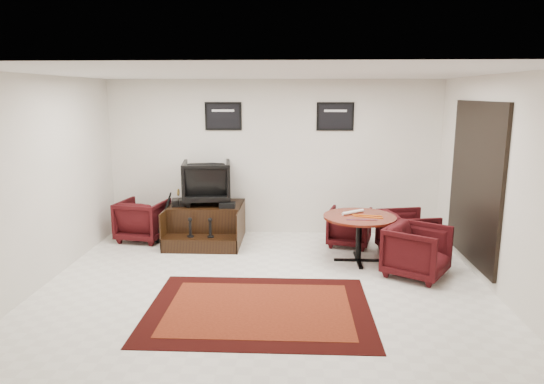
{
  "coord_description": "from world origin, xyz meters",
  "views": [
    {
      "loc": [
        0.37,
        -6.25,
        2.56
      ],
      "look_at": [
        0.05,
        0.9,
        1.09
      ],
      "focal_mm": 32.0,
      "sensor_mm": 36.0,
      "label": 1
    }
  ],
  "objects_px": {
    "table_chair_window": "(408,231)",
    "table_chair_back": "(349,225)",
    "shine_chair": "(207,180)",
    "armchair_side": "(143,218)",
    "shine_podium": "(207,224)",
    "table_chair_corner": "(417,249)",
    "meeting_table": "(359,222)"
  },
  "relations": [
    {
      "from": "meeting_table",
      "to": "table_chair_back",
      "type": "height_order",
      "value": "meeting_table"
    },
    {
      "from": "armchair_side",
      "to": "table_chair_window",
      "type": "distance_m",
      "value": 4.53
    },
    {
      "from": "shine_podium",
      "to": "table_chair_window",
      "type": "distance_m",
      "value": 3.41
    },
    {
      "from": "shine_chair",
      "to": "armchair_side",
      "type": "relative_size",
      "value": 1.06
    },
    {
      "from": "meeting_table",
      "to": "table_chair_window",
      "type": "relative_size",
      "value": 1.4
    },
    {
      "from": "shine_chair",
      "to": "table_chair_corner",
      "type": "height_order",
      "value": "shine_chair"
    },
    {
      "from": "shine_podium",
      "to": "table_chair_back",
      "type": "distance_m",
      "value": 2.49
    },
    {
      "from": "table_chair_back",
      "to": "table_chair_corner",
      "type": "bearing_deg",
      "value": 134.32
    },
    {
      "from": "meeting_table",
      "to": "table_chair_back",
      "type": "bearing_deg",
      "value": 93.58
    },
    {
      "from": "table_chair_window",
      "to": "table_chair_back",
      "type": "bearing_deg",
      "value": 49.4
    },
    {
      "from": "table_chair_window",
      "to": "shine_podium",
      "type": "bearing_deg",
      "value": 67.57
    },
    {
      "from": "shine_podium",
      "to": "armchair_side",
      "type": "height_order",
      "value": "armchair_side"
    },
    {
      "from": "shine_chair",
      "to": "table_chair_corner",
      "type": "xyz_separation_m",
      "value": [
        3.28,
        -1.68,
        -0.66
      ]
    },
    {
      "from": "shine_podium",
      "to": "armchair_side",
      "type": "bearing_deg",
      "value": 179.75
    },
    {
      "from": "table_chair_corner",
      "to": "shine_chair",
      "type": "bearing_deg",
      "value": 95.82
    },
    {
      "from": "table_chair_window",
      "to": "table_chair_corner",
      "type": "bearing_deg",
      "value": 163.44
    },
    {
      "from": "table_chair_back",
      "to": "shine_chair",
      "type": "bearing_deg",
      "value": 8.19
    },
    {
      "from": "table_chair_back",
      "to": "table_chair_corner",
      "type": "distance_m",
      "value": 1.61
    },
    {
      "from": "shine_chair",
      "to": "table_chair_corner",
      "type": "bearing_deg",
      "value": 144.5
    },
    {
      "from": "armchair_side",
      "to": "table_chair_window",
      "type": "bearing_deg",
      "value": -177.76
    },
    {
      "from": "shine_podium",
      "to": "table_chair_window",
      "type": "xyz_separation_m",
      "value": [
        3.35,
        -0.62,
        0.1
      ]
    },
    {
      "from": "shine_chair",
      "to": "armchair_side",
      "type": "distance_m",
      "value": 1.32
    },
    {
      "from": "shine_chair",
      "to": "table_chair_back",
      "type": "distance_m",
      "value": 2.6
    },
    {
      "from": "shine_podium",
      "to": "table_chair_back",
      "type": "relative_size",
      "value": 1.85
    },
    {
      "from": "shine_chair",
      "to": "table_chair_window",
      "type": "distance_m",
      "value": 3.5
    },
    {
      "from": "table_chair_window",
      "to": "table_chair_corner",
      "type": "xyz_separation_m",
      "value": [
        -0.08,
        -0.92,
        0.01
      ]
    },
    {
      "from": "armchair_side",
      "to": "table_chair_corner",
      "type": "distance_m",
      "value": 4.67
    },
    {
      "from": "shine_chair",
      "to": "armchair_side",
      "type": "height_order",
      "value": "shine_chair"
    },
    {
      "from": "shine_podium",
      "to": "table_chair_window",
      "type": "height_order",
      "value": "table_chair_window"
    },
    {
      "from": "armchair_side",
      "to": "table_chair_corner",
      "type": "relative_size",
      "value": 0.98
    },
    {
      "from": "shine_podium",
      "to": "table_chair_window",
      "type": "bearing_deg",
      "value": -10.54
    },
    {
      "from": "shine_chair",
      "to": "table_chair_window",
      "type": "relative_size",
      "value": 1.06
    }
  ]
}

